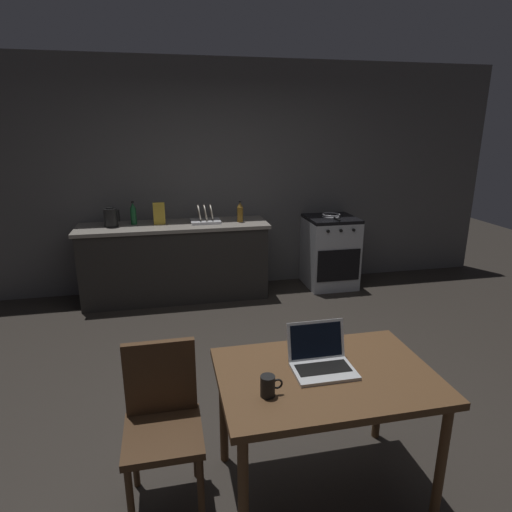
{
  "coord_description": "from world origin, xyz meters",
  "views": [
    {
      "loc": [
        -0.74,
        -2.85,
        1.97
      ],
      "look_at": [
        0.06,
        0.88,
        0.82
      ],
      "focal_mm": 30.36,
      "sensor_mm": 36.0,
      "label": 1
    }
  ],
  "objects_px": {
    "laptop": "(321,361)",
    "coffee_mug": "(268,386)",
    "bottle_b": "(133,214)",
    "chair": "(162,415)",
    "dish_rack": "(205,219)",
    "stove_oven": "(330,252)",
    "cereal_box": "(159,214)",
    "dining_table": "(326,386)",
    "frying_pan": "(331,216)",
    "electric_kettle": "(111,217)",
    "bottle": "(240,212)"
  },
  "relations": [
    {
      "from": "frying_pan",
      "to": "bottle_b",
      "type": "height_order",
      "value": "bottle_b"
    },
    {
      "from": "stove_oven",
      "to": "frying_pan",
      "type": "relative_size",
      "value": 2.24
    },
    {
      "from": "electric_kettle",
      "to": "cereal_box",
      "type": "xyz_separation_m",
      "value": [
        0.53,
        0.02,
        0.02
      ]
    },
    {
      "from": "chair",
      "to": "laptop",
      "type": "bearing_deg",
      "value": -19.29
    },
    {
      "from": "laptop",
      "to": "bottle",
      "type": "relative_size",
      "value": 1.26
    },
    {
      "from": "bottle_b",
      "to": "electric_kettle",
      "type": "bearing_deg",
      "value": -161.48
    },
    {
      "from": "bottle",
      "to": "laptop",
      "type": "bearing_deg",
      "value": -91.85
    },
    {
      "from": "stove_oven",
      "to": "dish_rack",
      "type": "relative_size",
      "value": 2.63
    },
    {
      "from": "dining_table",
      "to": "bottle",
      "type": "relative_size",
      "value": 4.45
    },
    {
      "from": "electric_kettle",
      "to": "coffee_mug",
      "type": "xyz_separation_m",
      "value": [
        1.02,
        -3.23,
        -0.21
      ]
    },
    {
      "from": "coffee_mug",
      "to": "cereal_box",
      "type": "bearing_deg",
      "value": 98.68
    },
    {
      "from": "dining_table",
      "to": "cereal_box",
      "type": "height_order",
      "value": "cereal_box"
    },
    {
      "from": "cereal_box",
      "to": "bottle_b",
      "type": "height_order",
      "value": "bottle_b"
    },
    {
      "from": "laptop",
      "to": "bottle_b",
      "type": "bearing_deg",
      "value": 102.96
    },
    {
      "from": "bottle",
      "to": "coffee_mug",
      "type": "distance_m",
      "value": 3.21
    },
    {
      "from": "bottle",
      "to": "coffee_mug",
      "type": "xyz_separation_m",
      "value": [
        -0.43,
        -3.18,
        -0.22
      ]
    },
    {
      "from": "bottle",
      "to": "bottle_b",
      "type": "height_order",
      "value": "bottle_b"
    },
    {
      "from": "chair",
      "to": "coffee_mug",
      "type": "height_order",
      "value": "chair"
    },
    {
      "from": "frying_pan",
      "to": "dining_table",
      "type": "bearing_deg",
      "value": -111.82
    },
    {
      "from": "coffee_mug",
      "to": "frying_pan",
      "type": "bearing_deg",
      "value": 63.82
    },
    {
      "from": "chair",
      "to": "frying_pan",
      "type": "bearing_deg",
      "value": 41.36
    },
    {
      "from": "dining_table",
      "to": "electric_kettle",
      "type": "xyz_separation_m",
      "value": [
        -1.37,
        3.1,
        0.34
      ]
    },
    {
      "from": "chair",
      "to": "laptop",
      "type": "relative_size",
      "value": 2.77
    },
    {
      "from": "dish_rack",
      "to": "electric_kettle",
      "type": "bearing_deg",
      "value": 180.0
    },
    {
      "from": "coffee_mug",
      "to": "bottle_b",
      "type": "height_order",
      "value": "bottle_b"
    },
    {
      "from": "dining_table",
      "to": "bottle",
      "type": "bearing_deg",
      "value": 88.4
    },
    {
      "from": "dining_table",
      "to": "bottle",
      "type": "height_order",
      "value": "bottle"
    },
    {
      "from": "chair",
      "to": "electric_kettle",
      "type": "relative_size",
      "value": 3.99
    },
    {
      "from": "chair",
      "to": "dish_rack",
      "type": "xyz_separation_m",
      "value": [
        0.53,
        2.96,
        0.43
      ]
    },
    {
      "from": "stove_oven",
      "to": "dining_table",
      "type": "bearing_deg",
      "value": -111.9
    },
    {
      "from": "chair",
      "to": "laptop",
      "type": "height_order",
      "value": "laptop"
    },
    {
      "from": "coffee_mug",
      "to": "cereal_box",
      "type": "relative_size",
      "value": 0.44
    },
    {
      "from": "laptop",
      "to": "electric_kettle",
      "type": "height_order",
      "value": "electric_kettle"
    },
    {
      "from": "stove_oven",
      "to": "bottle_b",
      "type": "height_order",
      "value": "bottle_b"
    },
    {
      "from": "chair",
      "to": "dish_rack",
      "type": "bearing_deg",
      "value": 66.48
    },
    {
      "from": "laptop",
      "to": "dish_rack",
      "type": "distance_m",
      "value": 3.07
    },
    {
      "from": "cereal_box",
      "to": "dish_rack",
      "type": "xyz_separation_m",
      "value": [
        0.52,
        -0.02,
        -0.08
      ]
    },
    {
      "from": "dining_table",
      "to": "chair",
      "type": "distance_m",
      "value": 0.87
    },
    {
      "from": "electric_kettle",
      "to": "bottle_b",
      "type": "bearing_deg",
      "value": 18.52
    },
    {
      "from": "stove_oven",
      "to": "electric_kettle",
      "type": "distance_m",
      "value": 2.67
    },
    {
      "from": "stove_oven",
      "to": "chair",
      "type": "distance_m",
      "value": 3.62
    },
    {
      "from": "stove_oven",
      "to": "bottle",
      "type": "distance_m",
      "value": 1.29
    },
    {
      "from": "coffee_mug",
      "to": "stove_oven",
      "type": "bearing_deg",
      "value": 63.78
    },
    {
      "from": "laptop",
      "to": "coffee_mug",
      "type": "relative_size",
      "value": 2.91
    },
    {
      "from": "laptop",
      "to": "bottle_b",
      "type": "xyz_separation_m",
      "value": [
        -1.12,
        3.13,
        0.24
      ]
    },
    {
      "from": "cereal_box",
      "to": "bottle_b",
      "type": "bearing_deg",
      "value": 168.25
    },
    {
      "from": "bottle",
      "to": "cereal_box",
      "type": "relative_size",
      "value": 1.02
    },
    {
      "from": "bottle",
      "to": "cereal_box",
      "type": "bearing_deg",
      "value": 175.67
    },
    {
      "from": "chair",
      "to": "laptop",
      "type": "xyz_separation_m",
      "value": [
        0.84,
        -0.09,
        0.27
      ]
    },
    {
      "from": "laptop",
      "to": "frying_pan",
      "type": "relative_size",
      "value": 0.8
    }
  ]
}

